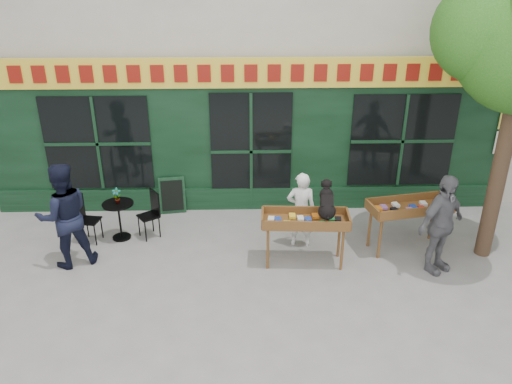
# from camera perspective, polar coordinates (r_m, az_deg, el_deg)

# --- Properties ---
(ground) EXTENTS (80.00, 80.00, 0.00)m
(ground) POSITION_cam_1_polar(r_m,az_deg,el_deg) (9.10, -0.26, -8.35)
(ground) COLOR slate
(ground) RESTS_ON ground
(book_cart_center) EXTENTS (1.53, 0.70, 0.99)m
(book_cart_center) POSITION_cam_1_polar(r_m,az_deg,el_deg) (8.81, 5.64, -3.46)
(book_cart_center) COLOR brown
(book_cart_center) RESTS_ON ground
(dog) EXTENTS (0.37, 0.62, 0.60)m
(dog) POSITION_cam_1_polar(r_m,az_deg,el_deg) (8.61, 8.11, -0.81)
(dog) COLOR black
(dog) RESTS_ON book_cart_center
(woman) EXTENTS (0.56, 0.39, 1.49)m
(woman) POSITION_cam_1_polar(r_m,az_deg,el_deg) (9.42, 5.16, -2.03)
(woman) COLOR white
(woman) RESTS_ON ground
(book_cart_right) EXTENTS (1.59, 0.90, 0.99)m
(book_cart_right) POSITION_cam_1_polar(r_m,az_deg,el_deg) (9.65, 17.13, -1.90)
(book_cart_right) COLOR brown
(book_cart_right) RESTS_ON ground
(man_right) EXTENTS (1.13, 0.93, 1.80)m
(man_right) POSITION_cam_1_polar(r_m,az_deg,el_deg) (9.09, 20.38, -3.49)
(man_right) COLOR #5B5B60
(man_right) RESTS_ON ground
(bistro_table) EXTENTS (0.60, 0.60, 0.76)m
(bistro_table) POSITION_cam_1_polar(r_m,az_deg,el_deg) (10.04, -15.40, -2.38)
(bistro_table) COLOR black
(bistro_table) RESTS_ON ground
(bistro_chair_left) EXTENTS (0.42, 0.42, 0.95)m
(bistro_chair_left) POSITION_cam_1_polar(r_m,az_deg,el_deg) (10.14, -19.01, -2.53)
(bistro_chair_left) COLOR black
(bistro_chair_left) RESTS_ON ground
(bistro_chair_right) EXTENTS (0.51, 0.50, 0.95)m
(bistro_chair_right) POSITION_cam_1_polar(r_m,az_deg,el_deg) (10.00, -11.81, -2.04)
(bistro_chair_right) COLOR black
(bistro_chair_right) RESTS_ON ground
(potted_plant) EXTENTS (0.17, 0.13, 0.31)m
(potted_plant) POSITION_cam_1_polar(r_m,az_deg,el_deg) (9.89, -15.64, -0.43)
(potted_plant) COLOR gray
(potted_plant) RESTS_ON bistro_table
(man_left) EXTENTS (1.16, 1.06, 1.93)m
(man_left) POSITION_cam_1_polar(r_m,az_deg,el_deg) (9.30, -21.08, -2.55)
(man_left) COLOR black
(man_left) RESTS_ON ground
(chalkboard) EXTENTS (0.58, 0.27, 0.79)m
(chalkboard) POSITION_cam_1_polar(r_m,az_deg,el_deg) (10.94, -9.55, -0.38)
(chalkboard) COLOR black
(chalkboard) RESTS_ON ground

